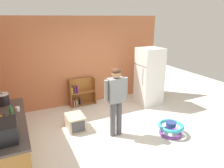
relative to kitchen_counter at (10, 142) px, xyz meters
name	(u,v)px	position (x,y,z in m)	size (l,w,h in m)	color
ground_plane	(117,137)	(2.20, -0.06, -0.45)	(12.00, 12.00, 0.00)	silver
back_wall	(84,61)	(2.20, 2.27, 0.90)	(5.20, 0.06, 2.70)	#C27047
kitchen_counter	(10,142)	(0.00, 0.00, 0.00)	(0.65, 2.16, 0.90)	#A06B30
refrigerator	(149,77)	(3.99, 1.29, 0.44)	(0.73, 0.68, 1.78)	white
bookshelf	(81,94)	(2.00, 2.09, -0.08)	(0.80, 0.28, 0.85)	#A46431
standing_person	(116,96)	(2.21, 0.04, 0.52)	(0.57, 0.22, 1.62)	#4A4B52
baby_walker	(171,128)	(3.39, -0.50, -0.29)	(0.60, 0.60, 0.32)	purple
pet_carrier	(75,122)	(1.43, 0.73, -0.27)	(0.42, 0.55, 0.36)	beige
microwave	(4,131)	(0.00, -0.65, 0.59)	(0.37, 0.48, 0.28)	black
crock_pot	(2,99)	(-0.07, 0.81, 0.57)	(0.27, 0.27, 0.27)	black
banana_bunch	(0,117)	(-0.10, 0.14, 0.48)	(0.12, 0.16, 0.04)	yellow
green_glass_bottle	(11,112)	(0.09, 0.14, 0.55)	(0.07, 0.07, 0.25)	#33753D
amber_bottle	(6,122)	(0.00, -0.27, 0.55)	(0.07, 0.07, 0.25)	#9E661E
white_cup	(17,109)	(0.20, 0.33, 0.50)	(0.08, 0.08, 0.10)	white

